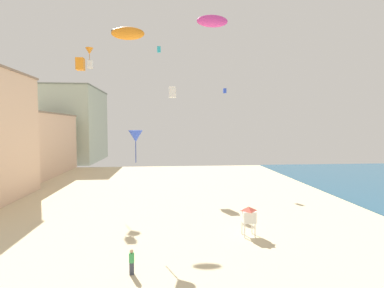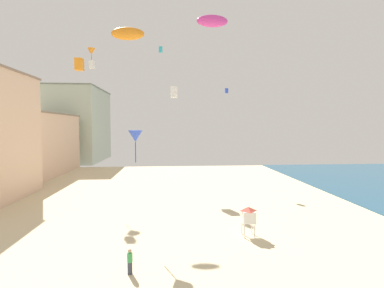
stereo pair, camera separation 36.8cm
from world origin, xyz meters
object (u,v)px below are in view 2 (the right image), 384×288
kite_white_box (92,65)px  kite_black_parafoil (120,32)px  kite_cyan_box (161,50)px  kite_orange_delta (91,51)px  kite_flyer (130,260)px  kite_orange_box (79,64)px  kite_purple_parafoil (215,21)px  kite_white_box_2 (174,92)px  lifeguard_stand (248,215)px  kite_blue_delta (135,136)px  kite_magenta_parafoil (212,21)px  kite_blue_box (227,91)px  kite_orange_parafoil (128,34)px

kite_white_box → kite_black_parafoil: 5.88m
kite_cyan_box → kite_orange_delta: kite_cyan_box is taller
kite_flyer → kite_orange_box: size_ratio=2.07×
kite_purple_parafoil → kite_white_box_2: (-4.19, 14.15, -5.85)m
kite_purple_parafoil → kite_white_box: 18.64m
lifeguard_stand → kite_purple_parafoil: bearing=106.1°
kite_flyer → kite_black_parafoil: size_ratio=0.85×
kite_black_parafoil → kite_orange_box: bearing=-88.2°
kite_flyer → kite_orange_delta: 35.38m
kite_white_box_2 → kite_blue_delta: (-3.55, -19.94, -6.15)m
lifeguard_stand → kite_blue_delta: 11.82m
kite_blue_delta → kite_white_box_2: bearing=79.9°
lifeguard_stand → kite_orange_box: bearing=-162.1°
kite_flyer → kite_blue_delta: kite_blue_delta is taller
kite_cyan_box → kite_orange_delta: size_ratio=0.34×
lifeguard_stand → kite_magenta_parafoil: 17.44m
kite_flyer → kite_orange_delta: (-9.38, 27.67, 19.95)m
kite_flyer → kite_blue_delta: 10.38m
kite_purple_parafoil → kite_blue_box: (4.59, 17.15, -5.17)m
lifeguard_stand → kite_white_box_2: bearing=106.8°
kite_white_box_2 → kite_orange_box: (-6.59, -25.00, -1.18)m
kite_white_box → kite_blue_box: bearing=19.3°
kite_flyer → kite_cyan_box: kite_cyan_box is taller
kite_white_box_2 → kite_black_parafoil: kite_black_parafoil is taller
lifeguard_stand → kite_purple_parafoil: size_ratio=1.10×
kite_white_box_2 → kite_orange_parafoil: (-4.19, -19.18, 2.72)m
kite_purple_parafoil → kite_orange_delta: kite_orange_delta is taller
lifeguard_stand → kite_black_parafoil: (-13.33, 16.07, 20.28)m
kite_orange_box → kite_orange_delta: (-5.93, 25.76, 7.32)m
kite_purple_parafoil → kite_cyan_box: (-6.26, 16.43, 1.17)m
kite_white_box → kite_orange_parafoil: bearing=-65.1°
kite_flyer → kite_black_parafoil: 30.77m
kite_flyer → kite_orange_parafoil: size_ratio=0.57×
kite_orange_delta → kite_magenta_parafoil: bearing=-51.0°
kite_cyan_box → kite_magenta_parafoil: size_ratio=0.31×
kite_flyer → kite_black_parafoil: kite_black_parafoil is taller
kite_white_box → kite_orange_parafoil: 16.72m
kite_cyan_box → kite_white_box: bearing=-145.5°
kite_flyer → kite_magenta_parafoil: (6.39, 8.21, 17.97)m
kite_flyer → lifeguard_stand: (9.24, 5.86, 0.92)m
kite_orange_box → kite_magenta_parafoil: size_ratio=0.28×
kite_orange_box → kite_blue_box: kite_blue_box is taller
kite_orange_parafoil → kite_black_parafoil: bearing=102.1°
kite_blue_delta → kite_cyan_box: kite_cyan_box is taller
kite_orange_parafoil → kite_magenta_parafoil: bearing=3.6°
kite_magenta_parafoil → kite_orange_parafoil: bearing=-176.4°
lifeguard_stand → kite_magenta_parafoil: (-2.85, 2.36, 17.05)m
kite_flyer → kite_white_box: kite_white_box is taller
kite_cyan_box → kite_blue_box: 12.58m
kite_blue_delta → kite_blue_box: 26.92m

